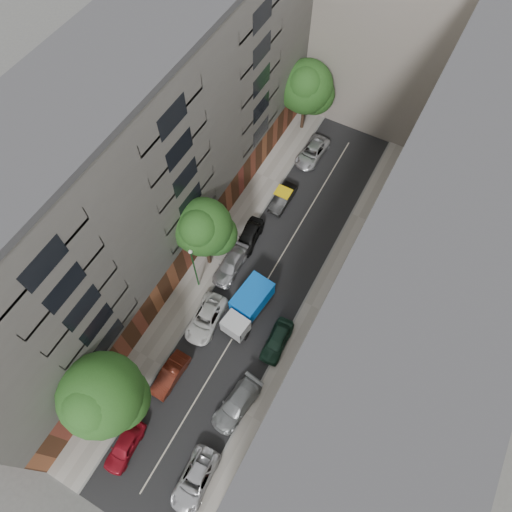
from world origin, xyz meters
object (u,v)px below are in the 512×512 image
Objects in this scene: tarp_truck at (248,306)px; pedestrian at (344,282)px; car_left_0 at (125,446)px; tree_far at (307,89)px; car_left_3 at (230,265)px; car_right_1 at (237,404)px; car_right_0 at (195,480)px; lamp_post at (194,265)px; car_left_5 at (283,198)px; car_right_2 at (277,341)px; car_left_1 at (170,375)px; car_left_4 at (249,236)px; tree_mid at (204,229)px; car_left_2 at (206,319)px; tree_near at (102,397)px; car_left_6 at (312,152)px.

tarp_truck is 9.07m from pedestrian.
car_left_0 is 37.23m from tree_far.
car_left_3 is 0.94× the size of car_right_1.
lamp_post reaches higher than car_right_0.
car_right_2 is (6.40, -13.60, 0.05)m from car_left_5.
car_left_0 is at bearing -85.74° from tree_far.
tarp_truck is 3.90m from car_right_2.
car_left_0 is 1.00× the size of car_left_1.
car_left_4 is 21.50m from car_right_0.
car_right_0 is at bearing -61.74° from tree_mid.
car_left_1 is at bearing -89.77° from car_left_5.
car_left_5 reaches higher than car_right_0.
lamp_post is 3.61× the size of pedestrian.
car_right_2 is (7.20, -4.40, 0.05)m from car_left_3.
car_right_1 is (6.81, -14.20, -0.01)m from car_left_4.
tree_mid reaches higher than car_left_0.
lamp_post is (-2.50, 8.28, 3.38)m from car_left_1.
car_left_2 is 7.81m from car_right_1.
tree_near reaches higher than car_left_5.
car_left_4 is 0.49× the size of tree_mid.
tree_near reaches higher than car_left_4.
pedestrian is at bearing 28.03° from lamp_post.
car_left_4 is 10.76m from car_right_2.
lamp_post is (-2.50, 14.51, 3.36)m from car_left_0.
car_right_0 is at bearing -58.55° from lamp_post.
tarp_truck is 1.18× the size of car_right_1.
tree_near is 15.02m from tree_mid.
car_left_0 is 9.09m from car_right_1.
pedestrian is at bearing 58.94° from car_left_1.
car_left_3 is 20.09m from tree_far.
car_left_6 is at bearing 82.53° from lamp_post.
car_left_4 is 0.87× the size of car_left_6.
tarp_truck reaches higher than car_left_5.
car_right_2 is 9.62m from lamp_post.
car_left_2 is 1.17× the size of car_right_2.
tree_near reaches higher than car_left_0.
car_right_2 is at bearing 53.25° from tree_near.
car_left_3 is at bearing -90.57° from car_left_6.
car_left_0 is 0.49× the size of tree_far.
tarp_truck is at bearing 157.10° from car_right_2.
tree_mid is 5.02× the size of pedestrian.
car_left_1 is 11.23m from car_left_3.
car_right_2 is 0.50× the size of tree_far.
car_left_0 reaches higher than car_left_2.
car_right_2 is (6.40, -20.59, 0.04)m from car_left_6.
car_left_4 reaches higher than car_right_0.
car_left_6 is at bearing 90.23° from car_left_5.
car_left_0 is 0.48× the size of tree_near.
car_left_3 is 12.60m from car_right_1.
tarp_truck is 0.67× the size of tree_mid.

